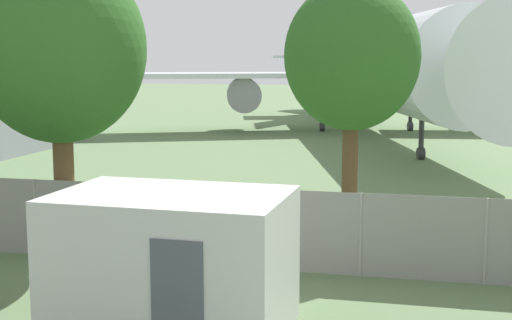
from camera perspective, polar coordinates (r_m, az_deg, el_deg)
The scene contains 5 objects.
perimeter_fence at distance 16.54m, azimuth -9.57°, elevation -4.96°, with size 56.07×0.07×1.81m.
airplane at distance 44.82m, azimuth 9.23°, elevation 7.52°, with size 35.96×45.10×13.77m.
portable_cabin at distance 12.24m, azimuth -6.69°, elevation -8.16°, with size 3.96×2.69×2.39m.
tree_behind_benches at distance 17.28m, azimuth -15.47°, elevation 8.54°, with size 4.03×4.03×7.08m.
tree_far_right at distance 18.95m, azimuth 7.68°, elevation 8.16°, with size 3.55×3.55×6.64m.
Camera 1 is at (6.23, -5.12, 4.62)m, focal length 50.00 mm.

